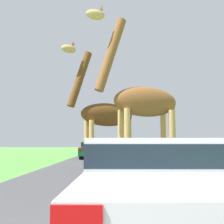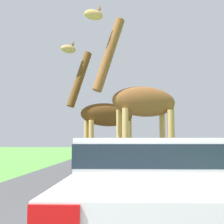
% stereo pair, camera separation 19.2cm
% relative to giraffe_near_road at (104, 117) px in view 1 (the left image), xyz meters
% --- Properties ---
extents(road, '(7.23, 120.00, 0.00)m').
position_rel_giraffe_near_road_xyz_m(road, '(0.26, 19.66, -2.29)').
color(road, '#424244').
rests_on(road, ground).
extents(giraffe_near_road, '(2.79, 1.74, 5.03)m').
position_rel_giraffe_near_road_xyz_m(giraffe_near_road, '(0.00, 0.00, 0.00)').
color(giraffe_near_road, tan).
rests_on(giraffe_near_road, ground).
extents(giraffe_companion, '(2.85, 1.38, 5.32)m').
position_rel_giraffe_near_road_xyz_m(giraffe_companion, '(1.21, -2.29, 0.17)').
color(giraffe_companion, tan).
rests_on(giraffe_companion, ground).
extents(car_lead_maroon, '(1.99, 4.31, 1.38)m').
position_rel_giraffe_near_road_xyz_m(car_lead_maroon, '(1.00, -6.42, -1.55)').
color(car_lead_maroon, silver).
rests_on(car_lead_maroon, ground).
extents(car_queue_right, '(1.92, 4.27, 1.40)m').
position_rel_giraffe_near_road_xyz_m(car_queue_right, '(2.75, 15.89, -1.55)').
color(car_queue_right, black).
rests_on(car_queue_right, ground).
extents(car_queue_left, '(1.82, 4.71, 1.53)m').
position_rel_giraffe_near_road_xyz_m(car_queue_left, '(0.89, 3.87, -1.50)').
color(car_queue_left, maroon).
rests_on(car_queue_left, ground).
extents(car_far_ahead, '(1.80, 4.03, 1.37)m').
position_rel_giraffe_near_road_xyz_m(car_far_ahead, '(-1.53, 12.97, -1.56)').
color(car_far_ahead, '#144C28').
rests_on(car_far_ahead, ground).
extents(car_verge_right, '(1.79, 4.31, 1.51)m').
position_rel_giraffe_near_road_xyz_m(car_verge_right, '(3.11, 8.58, -1.50)').
color(car_verge_right, silver).
rests_on(car_verge_right, ground).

